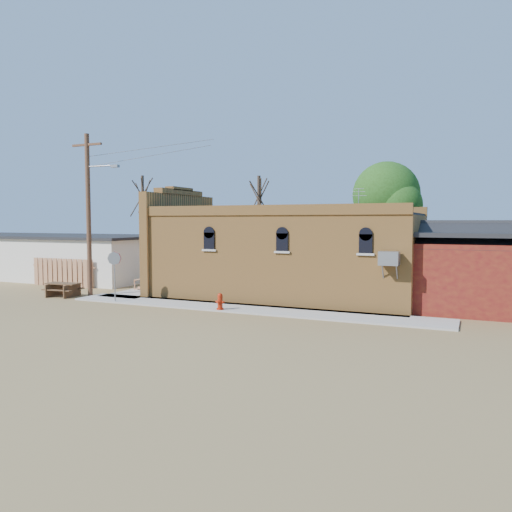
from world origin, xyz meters
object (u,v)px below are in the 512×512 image
at_px(trash_barrel, 152,280).
at_px(picnic_table, 63,288).
at_px(brick_bar, 282,255).
at_px(fire_hydrant, 220,301).
at_px(utility_pole, 89,211).
at_px(stop_sign, 114,263).

relative_size(trash_barrel, picnic_table, 0.37).
bearing_deg(brick_bar, trash_barrel, 178.04).
bearing_deg(picnic_table, brick_bar, 18.59).
distance_m(brick_bar, fire_hydrant, 5.89).
bearing_deg(fire_hydrant, utility_pole, -163.86).
height_order(utility_pole, stop_sign, utility_pole).
bearing_deg(utility_pole, fire_hydrant, -7.79).
xyz_separation_m(utility_pole, stop_sign, (2.67, -1.20, -2.72)).
xyz_separation_m(trash_barrel, picnic_table, (-2.20, -5.30, 0.06)).
relative_size(fire_hydrant, trash_barrel, 1.06).
relative_size(utility_pole, stop_sign, 3.51).
xyz_separation_m(fire_hydrant, trash_barrel, (-7.95, 5.80, -0.02)).
bearing_deg(fire_hydrant, stop_sign, -156.10).
distance_m(fire_hydrant, stop_sign, 6.33).
bearing_deg(stop_sign, utility_pole, 157.07).
height_order(utility_pole, fire_hydrant, utility_pole).
bearing_deg(stop_sign, fire_hydrant, 1.22).
xyz_separation_m(fire_hydrant, picnic_table, (-10.15, 0.50, 0.04)).
height_order(utility_pole, picnic_table, utility_pole).
height_order(brick_bar, stop_sign, brick_bar).
bearing_deg(picnic_table, fire_hydrant, -8.39).
distance_m(brick_bar, stop_sign, 8.99).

